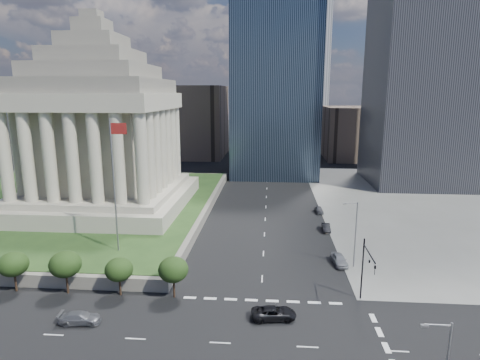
# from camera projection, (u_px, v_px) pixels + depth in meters

# --- Properties ---
(ground) EXTENTS (500.00, 500.00, 0.00)m
(ground) POSITION_uv_depth(u_px,v_px,m) (268.00, 170.00, 133.80)
(ground) COLOR black
(ground) RESTS_ON ground
(sidewalk_ne) EXTENTS (68.00, 90.00, 0.03)m
(sidewalk_ne) POSITION_uv_depth(u_px,v_px,m) (468.00, 206.00, 91.35)
(sidewalk_ne) COLOR slate
(sidewalk_ne) RESTS_ON ground
(plaza_terrace) EXTENTS (66.00, 70.00, 1.80)m
(plaza_terrace) POSITION_uv_depth(u_px,v_px,m) (61.00, 206.00, 88.32)
(plaza_terrace) COLOR #6C665C
(plaza_terrace) RESTS_ON ground
(plaza_lawn) EXTENTS (64.00, 68.00, 0.10)m
(plaza_lawn) POSITION_uv_depth(u_px,v_px,m) (61.00, 202.00, 88.12)
(plaza_lawn) COLOR #223E19
(plaza_lawn) RESTS_ON plaza_terrace
(war_memorial) EXTENTS (34.00, 34.00, 39.00)m
(war_memorial) POSITION_uv_depth(u_px,v_px,m) (99.00, 113.00, 81.16)
(war_memorial) COLOR #ABA58F
(war_memorial) RESTS_ON plaza_lawn
(flagpole) EXTENTS (2.52, 0.24, 20.00)m
(flagpole) POSITION_uv_depth(u_px,v_px,m) (115.00, 178.00, 58.63)
(flagpole) COLOR slate
(flagpole) RESTS_ON plaza_lawn
(midrise_glass) EXTENTS (26.00, 26.00, 60.00)m
(midrise_glass) POSITION_uv_depth(u_px,v_px,m) (276.00, 77.00, 122.38)
(midrise_glass) COLOR black
(midrise_glass) RESTS_ON ground
(building_filler_ne) EXTENTS (20.00, 30.00, 20.00)m
(building_filler_ne) POSITION_uv_depth(u_px,v_px,m) (350.00, 132.00, 158.46)
(building_filler_ne) COLOR #504037
(building_filler_ne) RESTS_ON ground
(building_filler_nw) EXTENTS (24.00, 30.00, 28.00)m
(building_filler_nw) POSITION_uv_depth(u_px,v_px,m) (195.00, 121.00, 162.31)
(building_filler_nw) COLOR #504037
(building_filler_nw) RESTS_ON ground
(traffic_signal_ne) EXTENTS (0.30, 5.74, 8.00)m
(traffic_signal_ne) POSITION_uv_depth(u_px,v_px,m) (366.00, 266.00, 47.67)
(traffic_signal_ne) COLOR black
(traffic_signal_ne) RESTS_ON ground
(street_lamp_north) EXTENTS (2.13, 0.22, 10.00)m
(street_lamp_north) POSITION_uv_depth(u_px,v_px,m) (355.00, 231.00, 58.53)
(street_lamp_north) COLOR slate
(street_lamp_north) RESTS_ON ground
(pickup_truck) EXTENTS (5.41, 3.03, 1.43)m
(pickup_truck) POSITION_uv_depth(u_px,v_px,m) (274.00, 313.00, 45.87)
(pickup_truck) COLOR black
(pickup_truck) RESTS_ON ground
(suv_grey) EXTENTS (4.82, 2.35, 1.35)m
(suv_grey) POSITION_uv_depth(u_px,v_px,m) (80.00, 318.00, 44.96)
(suv_grey) COLOR #5A5B62
(suv_grey) RESTS_ON ground
(parked_sedan_near) EXTENTS (4.77, 2.37, 1.56)m
(parked_sedan_near) POSITION_uv_depth(u_px,v_px,m) (339.00, 260.00, 60.38)
(parked_sedan_near) COLOR gray
(parked_sedan_near) RESTS_ON ground
(parked_sedan_mid) EXTENTS (1.46, 4.01, 1.31)m
(parked_sedan_mid) POSITION_uv_depth(u_px,v_px,m) (326.00, 228.00, 75.04)
(parked_sedan_mid) COLOR black
(parked_sedan_mid) RESTS_ON ground
(parked_sedan_far) EXTENTS (3.97, 1.75, 1.33)m
(parked_sedan_far) POSITION_uv_depth(u_px,v_px,m) (319.00, 210.00, 86.39)
(parked_sedan_far) COLOR #4C4E53
(parked_sedan_far) RESTS_ON ground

